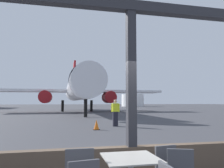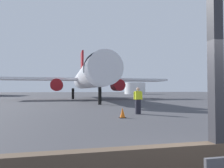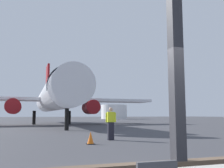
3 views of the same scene
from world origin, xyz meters
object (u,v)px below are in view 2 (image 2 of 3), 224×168
airplane (88,77)px  ground_crew_worker (138,100)px  fuel_storage_tank (135,88)px  traffic_cone (123,113)px

airplane → ground_crew_worker: (1.06, -21.21, -2.74)m
airplane → fuel_storage_tank: 46.12m
airplane → ground_crew_worker: airplane is taller
airplane → traffic_cone: size_ratio=55.56×
airplane → fuel_storage_tank: bearing=61.5°
ground_crew_worker → traffic_cone: (-1.48, -1.55, -0.63)m
traffic_cone → fuel_storage_tank: 67.15m
traffic_cone → fuel_storage_tank: size_ratio=0.07×
ground_crew_worker → fuel_storage_tank: bearing=71.3°
ground_crew_worker → fuel_storage_tank: 65.18m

